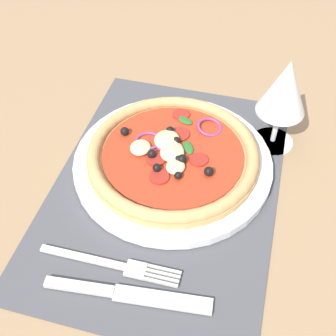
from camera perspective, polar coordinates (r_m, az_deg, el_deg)
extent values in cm
cube|color=#9E7A56|center=(65.04, -0.26, -3.13)|extent=(190.00, 140.00, 2.40)
cube|color=#4C4C51|center=(63.97, -0.27, -2.33)|extent=(45.33, 31.41, 0.40)
cylinder|color=white|center=(65.76, 0.81, 0.63)|extent=(29.10, 29.10, 1.42)
cylinder|color=tan|center=(64.88, 0.82, 1.37)|extent=(24.99, 24.99, 1.00)
torus|color=tan|center=(64.26, 0.83, 1.90)|extent=(24.79, 24.79, 1.80)
cylinder|color=#B7381E|center=(64.41, 0.83, 1.77)|extent=(20.49, 20.49, 0.30)
ellipsoid|color=beige|center=(65.46, -0.15, 3.64)|extent=(4.13, 3.72, 1.24)
ellipsoid|color=beige|center=(64.11, 0.91, 2.30)|extent=(3.23, 2.91, 0.97)
ellipsoid|color=beige|center=(64.59, -3.56, 2.63)|extent=(3.30, 2.97, 0.99)
ellipsoid|color=beige|center=(61.93, 0.95, 0.18)|extent=(2.96, 2.67, 0.89)
ellipsoid|color=beige|center=(63.59, 0.87, 1.95)|extent=(3.83, 3.45, 1.15)
sphere|color=black|center=(63.38, -2.08, 1.83)|extent=(1.32, 1.32, 1.32)
sphere|color=black|center=(66.87, 0.27, 4.80)|extent=(1.26, 1.26, 1.26)
sphere|color=black|center=(60.70, 1.29, -0.95)|extent=(1.08, 1.08, 1.08)
sphere|color=black|center=(62.75, 1.31, 1.13)|extent=(1.11, 1.11, 1.11)
sphere|color=black|center=(67.04, -5.56, 4.69)|extent=(1.30, 1.30, 1.30)
sphere|color=black|center=(62.61, 1.79, 1.14)|extent=(1.36, 1.36, 1.36)
sphere|color=black|center=(61.44, -1.49, -0.10)|extent=(1.21, 1.21, 1.21)
sphere|color=black|center=(61.24, 5.22, -0.44)|extent=(1.35, 1.35, 1.35)
sphere|color=black|center=(65.24, 1.13, 3.46)|extent=(1.26, 1.26, 1.26)
torus|color=#8E3D75|center=(65.89, -2.54, 3.50)|extent=(3.93, 3.92, 0.67)
torus|color=#8E3D75|center=(65.26, -0.07, 3.02)|extent=(3.66, 3.60, 1.36)
torus|color=#8E3D75|center=(68.31, 5.33, 5.23)|extent=(3.92, 3.90, 1.18)
cylinder|color=#A3281E|center=(61.03, -1.10, -1.15)|extent=(2.75, 2.75, 0.30)
cylinder|color=#A3281E|center=(70.39, 1.69, 6.84)|extent=(2.69, 2.69, 0.30)
cylinder|color=#A3281E|center=(63.35, -1.54, 1.16)|extent=(2.84, 2.84, 0.30)
cylinder|color=#A3281E|center=(67.00, 1.52, 4.32)|extent=(3.02, 3.02, 0.30)
cylinder|color=#A3281E|center=(63.38, 3.97, 1.06)|extent=(2.65, 2.65, 0.30)
ellipsoid|color=#2D6B28|center=(69.35, 2.21, 6.14)|extent=(2.40, 3.13, 0.30)
ellipsoid|color=#2D6B28|center=(64.97, 2.59, 2.65)|extent=(3.13, 2.56, 0.30)
cube|color=silver|center=(57.59, -10.83, -11.14)|extent=(1.01, 11.17, 0.44)
cube|color=silver|center=(55.88, -4.20, -12.79)|extent=(2.23, 2.54, 0.44)
cube|color=silver|center=(54.91, -0.97, -14.38)|extent=(0.36, 4.32, 0.44)
cube|color=silver|center=(55.19, -0.80, -13.85)|extent=(0.36, 4.32, 0.44)
cube|color=silver|center=(55.47, -0.64, -13.32)|extent=(0.36, 4.32, 0.44)
cube|color=silver|center=(55.76, -0.48, -12.80)|extent=(0.36, 4.32, 0.44)
cube|color=silver|center=(55.54, -11.26, -14.64)|extent=(2.14, 8.49, 0.62)
cube|color=silver|center=(53.90, -0.69, -16.45)|extent=(3.16, 11.74, 0.44)
cylinder|color=silver|center=(72.29, 13.19, 3.40)|extent=(6.40, 6.40, 0.40)
cylinder|color=silver|center=(70.17, 13.63, 5.27)|extent=(0.80, 0.80, 6.00)
cone|color=silver|center=(65.69, 14.74, 9.96)|extent=(7.20, 7.20, 8.50)
cone|color=#4C993D|center=(66.48, 14.52, 9.05)|extent=(4.55, 4.55, 5.04)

